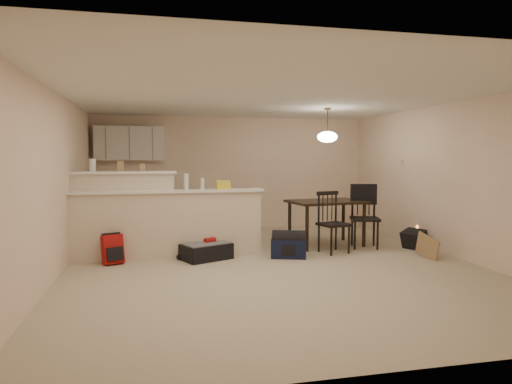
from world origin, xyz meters
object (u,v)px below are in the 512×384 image
object	(u,v)px
dining_table	(327,206)
dining_chair_near	(334,223)
dining_chair_far	(365,217)
red_backpack	(113,249)
pendant_lamp	(327,136)
navy_duffel	(289,248)
suitcase	(206,252)
black_daypack	(415,240)

from	to	relation	value
dining_table	dining_chair_near	bearing A→B (deg)	-108.22
dining_chair_far	red_backpack	bearing A→B (deg)	-158.72
pendant_lamp	navy_duffel	world-z (taller)	pendant_lamp
dining_chair_near	navy_duffel	distance (m)	0.94
dining_table	dining_chair_near	distance (m)	0.68
dining_chair_far	pendant_lamp	bearing A→B (deg)	166.85
dining_table	pendant_lamp	world-z (taller)	pendant_lamp
pendant_lamp	dining_chair_near	size ratio (longest dim) A/B	0.60
red_backpack	navy_duffel	bearing A→B (deg)	-25.18
dining_chair_far	suitcase	bearing A→B (deg)	-156.61
red_backpack	dining_chair_far	bearing A→B (deg)	-17.53
pendant_lamp	suitcase	bearing A→B (deg)	-163.66
dining_table	black_daypack	xyz separation A→B (m)	(1.39, -0.67, -0.56)
black_daypack	pendant_lamp	bearing A→B (deg)	42.18
dining_table	dining_chair_far	xyz separation A→B (m)	(0.59, -0.34, -0.17)
red_backpack	navy_duffel	world-z (taller)	red_backpack
dining_chair_far	suitcase	size ratio (longest dim) A/B	1.50
dining_table	red_backpack	distance (m)	3.79
pendant_lamp	navy_duffel	size ratio (longest dim) A/B	1.12
dining_table	dining_chair_far	world-z (taller)	dining_chair_far
dining_table	dining_chair_far	size ratio (longest dim) A/B	1.30
navy_duffel	dining_chair_far	bearing A→B (deg)	34.47
navy_duffel	red_backpack	bearing A→B (deg)	-166.07
red_backpack	navy_duffel	xyz separation A→B (m)	(2.73, -0.16, -0.07)
pendant_lamp	red_backpack	world-z (taller)	pendant_lamp
black_daypack	navy_duffel	bearing A→B (deg)	71.72
dining_table	black_daypack	world-z (taller)	dining_table
pendant_lamp	suitcase	xyz separation A→B (m)	(-2.27, -0.67, -1.86)
dining_chair_far	black_daypack	world-z (taller)	dining_chair_far
suitcase	red_backpack	xyz separation A→B (m)	(-1.42, 0.00, 0.10)
dining_chair_near	pendant_lamp	bearing A→B (deg)	64.04
navy_duffel	suitcase	bearing A→B (deg)	-169.65
red_backpack	black_daypack	world-z (taller)	red_backpack
dining_chair_far	black_daypack	size ratio (longest dim) A/B	2.93
dining_chair_near	suitcase	xyz separation A→B (m)	(-2.16, -0.03, -0.39)
dining_table	navy_duffel	distance (m)	1.39
black_daypack	red_backpack	bearing A→B (deg)	67.85
suitcase	red_backpack	bearing A→B (deg)	155.04
pendant_lamp	dining_chair_far	xyz separation A→B (m)	(0.59, -0.34, -1.44)
dining_table	dining_chair_far	bearing A→B (deg)	-38.24
dining_table	suitcase	distance (m)	2.45
dining_chair_near	red_backpack	xyz separation A→B (m)	(-3.58, -0.03, -0.30)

